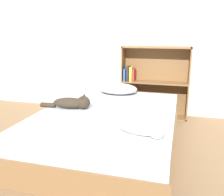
# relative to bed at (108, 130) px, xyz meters

# --- Properties ---
(ground_plane) EXTENTS (8.00, 8.00, 0.00)m
(ground_plane) POSITION_rel_bed_xyz_m (0.00, 0.00, -0.22)
(ground_plane) COLOR #846647
(wall_back) EXTENTS (8.00, 0.06, 2.50)m
(wall_back) POSITION_rel_bed_xyz_m (0.00, 1.41, 1.03)
(wall_back) COLOR silver
(wall_back) RESTS_ON ground_plane
(bed) EXTENTS (1.43, 1.91, 0.44)m
(bed) POSITION_rel_bed_xyz_m (0.00, 0.00, 0.00)
(bed) COLOR brown
(bed) RESTS_ON ground_plane
(pillow) EXTENTS (0.53, 0.36, 0.14)m
(pillow) POSITION_rel_bed_xyz_m (-0.09, 0.75, 0.29)
(pillow) COLOR beige
(pillow) RESTS_ON bed
(cat_light) EXTENTS (0.60, 0.28, 0.15)m
(cat_light) POSITION_rel_bed_xyz_m (0.42, -0.56, 0.29)
(cat_light) COLOR white
(cat_light) RESTS_ON bed
(cat_dark) EXTENTS (0.56, 0.20, 0.17)m
(cat_dark) POSITION_rel_bed_xyz_m (-0.40, -0.04, 0.28)
(cat_dark) COLOR #33281E
(cat_dark) RESTS_ON bed
(bookshelf) EXTENTS (0.99, 0.26, 1.05)m
(bookshelf) POSITION_rel_bed_xyz_m (0.33, 1.29, 0.32)
(bookshelf) COLOR brown
(bookshelf) RESTS_ON ground_plane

